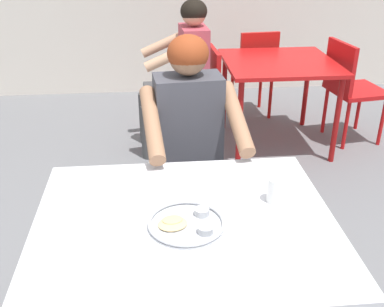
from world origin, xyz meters
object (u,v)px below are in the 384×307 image
(chair_red_far, at_px, (255,68))
(table_background_red, at_px, (279,71))
(chair_foreground, at_px, (185,162))
(patron_background, at_px, (183,64))
(thali_tray, at_px, (187,223))
(table_foreground, at_px, (185,236))
(chair_red_right, at_px, (349,84))
(drinking_cup, at_px, (276,189))
(chair_red_left, at_px, (201,90))
(diner_foreground, at_px, (191,139))

(chair_red_far, bearing_deg, table_background_red, -85.35)
(chair_red_far, bearing_deg, chair_foreground, -113.49)
(table_background_red, relative_size, patron_background, 0.72)
(thali_tray, bearing_deg, table_foreground, 98.25)
(thali_tray, bearing_deg, chair_red_right, 54.86)
(table_background_red, height_order, chair_red_far, chair_red_far)
(drinking_cup, distance_m, chair_red_left, 2.16)
(table_foreground, height_order, chair_red_right, chair_red_right)
(chair_foreground, bearing_deg, diner_foreground, -86.15)
(table_foreground, relative_size, chair_foreground, 1.30)
(thali_tray, xyz_separation_m, chair_red_right, (1.57, 2.23, -0.25))
(patron_background, bearing_deg, chair_foreground, -93.69)
(table_foreground, height_order, drinking_cup, drinking_cup)
(chair_foreground, bearing_deg, chair_red_left, 79.67)
(chair_red_right, bearing_deg, drinking_cup, -119.92)
(table_foreground, relative_size, chair_red_far, 1.31)
(patron_background, bearing_deg, chair_red_left, 21.88)
(drinking_cup, bearing_deg, patron_background, 95.80)
(table_foreground, xyz_separation_m, patron_background, (0.16, 2.17, 0.05))
(table_background_red, distance_m, chair_red_left, 0.66)
(table_foreground, distance_m, drinking_cup, 0.40)
(drinking_cup, xyz_separation_m, chair_red_left, (-0.05, 2.13, -0.32))
(table_background_red, bearing_deg, thali_tray, -113.10)
(table_foreground, distance_m, table_background_red, 2.37)
(table_foreground, bearing_deg, table_background_red, 66.47)
(table_foreground, height_order, thali_tray, thali_tray)
(drinking_cup, distance_m, chair_foreground, 0.93)
(table_background_red, xyz_separation_m, chair_red_right, (0.63, 0.02, -0.14))
(drinking_cup, xyz_separation_m, chair_red_right, (1.21, 2.10, -0.29))
(drinking_cup, distance_m, chair_red_far, 2.78)
(chair_red_right, bearing_deg, thali_tray, -125.14)
(diner_foreground, height_order, table_background_red, diner_foreground)
(chair_red_right, xyz_separation_m, patron_background, (-1.42, -0.03, 0.22))
(drinking_cup, bearing_deg, table_foreground, -165.20)
(table_foreground, xyz_separation_m, chair_foreground, (0.08, 0.92, -0.17))
(chair_red_left, bearing_deg, chair_foreground, -100.33)
(thali_tray, height_order, chair_red_right, chair_red_right)
(drinking_cup, distance_m, diner_foreground, 0.67)
(table_foreground, bearing_deg, thali_tray, -81.75)
(chair_red_left, bearing_deg, patron_background, -158.12)
(drinking_cup, bearing_deg, chair_foreground, 109.38)
(thali_tray, distance_m, chair_red_right, 2.73)
(chair_red_right, bearing_deg, chair_red_far, 137.91)
(chair_red_left, bearing_deg, table_background_red, -5.25)
(thali_tray, xyz_separation_m, table_background_red, (0.94, 2.21, -0.11))
(thali_tray, height_order, chair_foreground, chair_foreground)
(chair_foreground, bearing_deg, table_background_red, 55.13)
(table_foreground, xyz_separation_m, thali_tray, (0.00, -0.03, 0.08))
(table_foreground, relative_size, diner_foreground, 0.89)
(chair_foreground, height_order, chair_red_far, chair_foreground)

